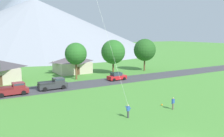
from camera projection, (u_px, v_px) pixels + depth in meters
road_strip at (71, 86)px, 46.89m from camera, size 160.00×6.71×0.08m
mountain_east_ridge at (35, 25)px, 134.07m from camera, size 131.84×131.84×29.05m
mountain_far_west_ridge at (26, 19)px, 148.48m from camera, size 74.82×74.82×37.22m
house_left_center at (72, 64)px, 62.49m from camera, size 8.87×8.19×4.44m
tree_left_of_center at (145, 50)px, 65.34m from camera, size 6.02×6.02×8.72m
tree_center at (113, 52)px, 60.05m from camera, size 6.02×6.02×8.60m
tree_right_of_center at (76, 54)px, 52.87m from camera, size 4.85×4.85×8.20m
parked_car_red_mid_west at (117, 76)px, 52.54m from camera, size 4.28×2.24×1.68m
pickup_truck_charcoal_west_side at (53, 84)px, 44.08m from camera, size 5.20×2.33×1.99m
pickup_truck_maroon_east_side at (13, 89)px, 39.93m from camera, size 5.20×2.33×1.99m
watcher_person at (173, 103)px, 32.61m from camera, size 0.56×0.24×1.68m
soccer_ball at (162, 105)px, 34.45m from camera, size 0.24×0.24×0.24m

